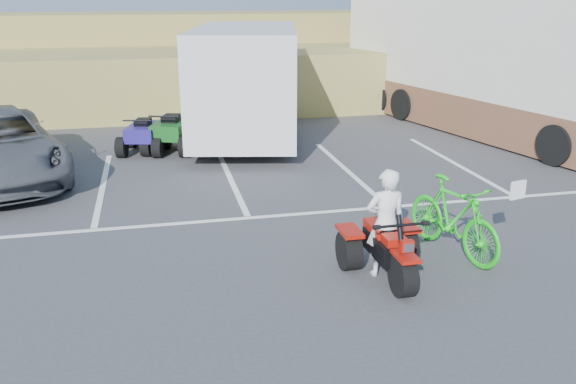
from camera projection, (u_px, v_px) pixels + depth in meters
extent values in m
plane|color=#3D3D3F|center=(275.00, 275.00, 8.83)|extent=(100.00, 100.00, 0.00)
cube|color=white|center=(103.00, 185.00, 12.89)|extent=(0.12, 5.00, 0.01)
cube|color=white|center=(230.00, 177.00, 13.45)|extent=(0.12, 5.00, 0.01)
cube|color=white|center=(346.00, 170.00, 14.02)|extent=(0.12, 5.00, 0.01)
cube|color=white|center=(454.00, 163.00, 14.58)|extent=(0.12, 5.00, 0.01)
cube|color=white|center=(553.00, 156.00, 15.14)|extent=(0.12, 5.00, 0.01)
cube|color=white|center=(248.00, 218.00, 11.05)|extent=(28.00, 0.12, 0.01)
cube|color=#9A8E46|center=(196.00, 78.00, 21.48)|extent=(40.00, 6.00, 2.00)
cube|color=#9A8E46|center=(187.00, 41.00, 24.40)|extent=(40.00, 4.00, 2.20)
imported|color=white|center=(386.00, 223.00, 8.63)|extent=(0.58, 0.38, 1.59)
imported|color=#14BF19|center=(453.00, 217.00, 9.38)|extent=(1.05, 2.08, 1.21)
cube|color=silver|center=(247.00, 78.00, 16.52)|extent=(3.88, 6.85, 2.69)
cylinder|color=black|center=(248.00, 125.00, 16.93)|extent=(2.47, 1.23, 0.75)
cube|color=silver|center=(489.00, 61.00, 17.55)|extent=(5.15, 11.16, 3.90)
cube|color=brown|center=(484.00, 109.00, 17.99)|extent=(5.20, 11.17, 1.08)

